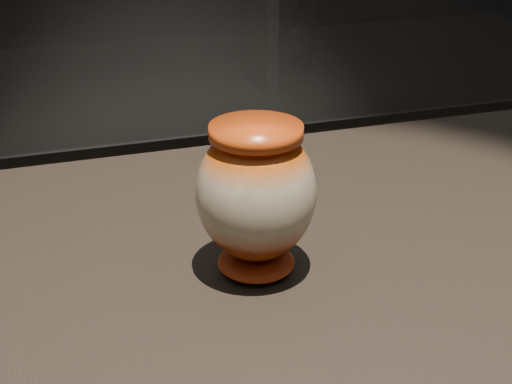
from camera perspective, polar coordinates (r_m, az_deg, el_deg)
main_vase at (r=0.77m, az=0.00°, el=-0.21°), size 0.14×0.14×0.18m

